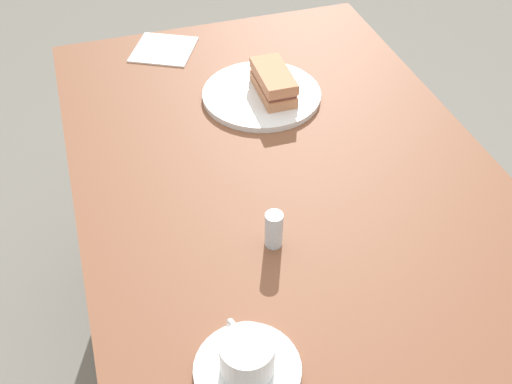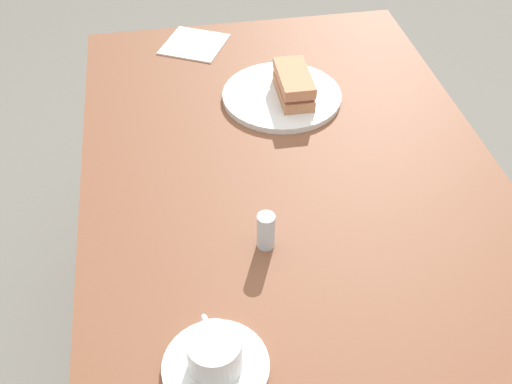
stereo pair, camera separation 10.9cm
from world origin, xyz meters
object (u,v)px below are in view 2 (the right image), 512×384
Objects in this scene: sandwich_plate at (282,96)px; coffee_cup at (214,352)px; coffee_saucer at (216,367)px; salt_shaker at (266,231)px; napkin at (194,44)px; sandwich_front at (294,84)px; dining_table at (286,206)px.

coffee_cup is (-0.67, 0.24, 0.03)m from sandwich_plate.
salt_shaker is (0.23, -0.12, 0.03)m from coffee_saucer.
coffee_saucer is 1.07× the size of napkin.
sandwich_plate is 1.72× the size of coffee_saucer.
sandwich_plate reaches higher than napkin.
sandwich_plate is 0.05m from sandwich_front.
salt_shaker is at bearing -175.62° from napkin.
sandwich_front reaches higher than napkin.
napkin is at bearing 34.37° from sandwich_front.
salt_shaker is (-0.44, 0.12, 0.03)m from sandwich_plate.
sandwich_front reaches higher than sandwich_plate.
dining_table is 8.00× the size of sandwich_front.
coffee_cup is 0.72× the size of napkin.
sandwich_plate is at bearing -19.64° from coffee_cup.
sandwich_plate is (0.21, -0.03, 0.15)m from dining_table.
sandwich_plate is 3.79× the size of salt_shaker.
dining_table is 7.99× the size of napkin.
sandwich_front reaches higher than salt_shaker.
dining_table is 0.53m from coffee_cup.
sandwich_plate is at bearing -147.94° from napkin.
coffee_saucer is 0.26m from salt_shaker.
salt_shaker is at bearing -27.34° from coffee_saucer.
dining_table is 4.33× the size of sandwich_plate.
salt_shaker is at bearing 158.60° from dining_table.
napkin is at bearing 32.06° from sandwich_plate.
dining_table is at bearing -163.66° from napkin.
napkin is (0.29, 0.20, -0.04)m from sandwich_front.
coffee_cup is 0.96m from napkin.
coffee_saucer is at bearing -171.59° from coffee_cup.
salt_shaker reaches higher than napkin.
napkin is (0.50, 0.15, 0.14)m from dining_table.
coffee_cup is 0.26m from salt_shaker.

